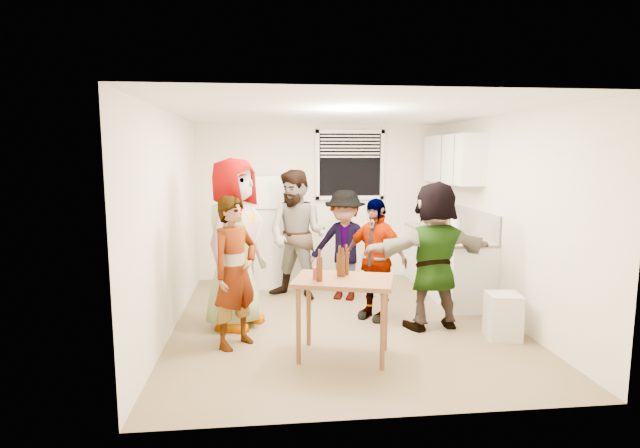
{
  "coord_description": "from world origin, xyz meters",
  "views": [
    {
      "loc": [
        -0.91,
        -5.78,
        2.02
      ],
      "look_at": [
        -0.23,
        0.4,
        1.15
      ],
      "focal_mm": 28.0,
      "sensor_mm": 36.0,
      "label": 1
    }
  ],
  "objects": [
    {
      "name": "guest_back_left",
      "position": [
        -0.48,
        1.06,
        0.0
      ],
      "size": [
        1.66,
        2.01,
        0.69
      ],
      "primitive_type": "imported",
      "rotation": [
        0.0,
        0.0,
        -0.51
      ],
      "color": "brown",
      "rests_on": "ground"
    },
    {
      "name": "beer_bottle_table",
      "position": [
        -0.16,
        -0.96,
        0.81
      ],
      "size": [
        0.06,
        0.06,
        0.22
      ],
      "primitive_type": "cylinder",
      "color": "#47230C",
      "rests_on": "serving_table"
    },
    {
      "name": "wine_bottle",
      "position": [
        1.75,
        2.11,
        0.9
      ],
      "size": [
        0.08,
        0.08,
        0.31
      ],
      "primitive_type": "cylinder",
      "color": "black",
      "rests_on": "countertop"
    },
    {
      "name": "red_cup",
      "position": [
        -0.42,
        -1.03,
        0.81
      ],
      "size": [
        0.09,
        0.09,
        0.12
      ],
      "primitive_type": "cylinder",
      "color": "#A62134",
      "rests_on": "serving_table"
    },
    {
      "name": "countertop",
      "position": [
        1.7,
        1.15,
        0.88
      ],
      "size": [
        0.64,
        2.22,
        0.04
      ],
      "primitive_type": "cube",
      "color": "beige",
      "rests_on": "counter_lower"
    },
    {
      "name": "refrigerator",
      "position": [
        -0.75,
        1.88,
        0.85
      ],
      "size": [
        0.7,
        0.7,
        1.7
      ],
      "primitive_type": "cube",
      "color": "white",
      "rests_on": "ground"
    },
    {
      "name": "kettle",
      "position": [
        1.65,
        1.15,
        0.9
      ],
      "size": [
        0.29,
        0.27,
        0.2
      ],
      "primitive_type": null,
      "rotation": [
        0.0,
        0.0,
        0.37
      ],
      "color": "silver",
      "rests_on": "countertop"
    },
    {
      "name": "guest_back_right",
      "position": [
        0.17,
        0.96,
        0.0
      ],
      "size": [
        1.53,
        1.81,
        0.57
      ],
      "primitive_type": "imported",
      "rotation": [
        0.0,
        0.0,
        -0.42
      ],
      "color": "#3B3B3F",
      "rests_on": "ground"
    },
    {
      "name": "beer_bottle_counter",
      "position": [
        1.6,
        0.93,
        0.9
      ],
      "size": [
        0.06,
        0.06,
        0.23
      ],
      "primitive_type": "cylinder",
      "color": "#47230C",
      "rests_on": "countertop"
    },
    {
      "name": "counter_lower",
      "position": [
        1.7,
        1.15,
        0.43
      ],
      "size": [
        0.6,
        2.2,
        0.86
      ],
      "primitive_type": "cube",
      "color": "white",
      "rests_on": "ground"
    },
    {
      "name": "picture_frame",
      "position": [
        1.92,
        1.73,
        0.98
      ],
      "size": [
        0.02,
        0.19,
        0.15
      ],
      "primitive_type": "cube",
      "color": "gold",
      "rests_on": "countertop"
    },
    {
      "name": "serving_table",
      "position": [
        -0.16,
        -1.05,
        0.0
      ],
      "size": [
        1.1,
        0.88,
        0.81
      ],
      "primitive_type": null,
      "rotation": [
        0.0,
        0.0,
        -0.29
      ],
      "color": "brown",
      "rests_on": "ground"
    },
    {
      "name": "backsplash",
      "position": [
        1.99,
        1.15,
        1.08
      ],
      "size": [
        0.03,
        2.2,
        0.36
      ],
      "primitive_type": "cube",
      "color": "beige",
      "rests_on": "countertop"
    },
    {
      "name": "upper_cabinets",
      "position": [
        1.83,
        1.35,
        1.95
      ],
      "size": [
        0.34,
        1.6,
        0.7
      ],
      "primitive_type": "cube",
      "color": "white",
      "rests_on": "room"
    },
    {
      "name": "trash_bin",
      "position": [
        1.67,
        -0.73,
        0.25
      ],
      "size": [
        0.39,
        0.39,
        0.51
      ],
      "primitive_type": "cube",
      "rotation": [
        0.0,
        0.0,
        -0.15
      ],
      "color": "beige",
      "rests_on": "ground"
    },
    {
      "name": "window",
      "position": [
        0.45,
        2.21,
        1.85
      ],
      "size": [
        1.12,
        0.1,
        1.06
      ],
      "primitive_type": null,
      "color": "white",
      "rests_on": "room"
    },
    {
      "name": "guest_orange",
      "position": [
        1.01,
        -0.3,
        0.0
      ],
      "size": [
        1.83,
        1.94,
        0.51
      ],
      "primitive_type": "imported",
      "rotation": [
        0.0,
        0.0,
        3.29
      ],
      "color": "#F1AF64",
      "rests_on": "ground"
    },
    {
      "name": "guest_grey",
      "position": [
        -1.28,
        0.01,
        0.0
      ],
      "size": [
        2.2,
        1.81,
        0.63
      ],
      "primitive_type": "imported",
      "rotation": [
        0.0,
        0.0,
        1.06
      ],
      "color": "gray",
      "rests_on": "ground"
    },
    {
      "name": "room",
      "position": [
        0.0,
        0.0,
        0.0
      ],
      "size": [
        4.0,
        4.5,
        2.5
      ],
      "primitive_type": null,
      "color": "white",
      "rests_on": "ground"
    },
    {
      "name": "guest_stripe",
      "position": [
        -1.24,
        -0.63,
        0.0
      ],
      "size": [
        1.57,
        1.51,
        0.38
      ],
      "primitive_type": "imported",
      "rotation": [
        0.0,
        0.0,
        0.82
      ],
      "color": "#141933",
      "rests_on": "ground"
    },
    {
      "name": "blue_cup",
      "position": [
        1.44,
        0.53,
        0.9
      ],
      "size": [
        0.09,
        0.09,
        0.12
      ],
      "primitive_type": "cylinder",
      "color": "#1518AA",
      "rests_on": "countertop"
    },
    {
      "name": "guest_black",
      "position": [
        0.41,
        0.09,
        0.0
      ],
      "size": [
        1.68,
        1.68,
        0.37
      ],
      "primitive_type": "imported",
      "rotation": [
        0.0,
        0.0,
        -0.79
      ],
      "color": "black",
      "rests_on": "ground"
    },
    {
      "name": "paper_towel",
      "position": [
        1.68,
        0.79,
        0.9
      ],
      "size": [
        0.12,
        0.12,
        0.25
      ],
      "primitive_type": "cylinder",
      "color": "white",
      "rests_on": "countertop"
    }
  ]
}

